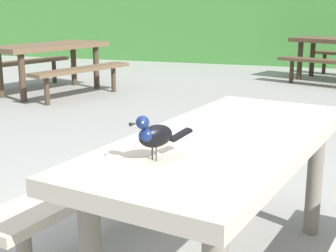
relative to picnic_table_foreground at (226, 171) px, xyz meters
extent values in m
cube|color=#428438|center=(-0.27, 9.45, 0.59)|extent=(28.00, 1.73, 2.29)
cube|color=#B2A893|center=(0.00, 0.00, 0.15)|extent=(1.10, 1.91, 0.07)
cylinder|color=slate|center=(-0.12, 0.74, -0.22)|extent=(0.09, 0.09, 0.67)
cylinder|color=slate|center=(0.40, 0.64, -0.22)|extent=(0.09, 0.09, 0.67)
cube|color=#B2A893|center=(-0.69, 0.14, -0.14)|extent=(0.61, 1.73, 0.05)
cylinder|color=slate|center=(-0.56, 0.77, -0.36)|extent=(0.07, 0.07, 0.39)
ellipsoid|color=black|center=(-0.19, -0.46, 0.28)|extent=(0.15, 0.16, 0.09)
ellipsoid|color=navy|center=(-0.21, -0.50, 0.29)|extent=(0.09, 0.09, 0.06)
sphere|color=navy|center=(-0.22, -0.51, 0.34)|extent=(0.05, 0.05, 0.05)
sphere|color=#EAE08C|center=(-0.21, -0.53, 0.35)|extent=(0.01, 0.01, 0.01)
sphere|color=#EAE08C|center=(-0.24, -0.51, 0.35)|extent=(0.01, 0.01, 0.01)
cone|color=black|center=(-0.25, -0.54, 0.34)|extent=(0.03, 0.03, 0.02)
cube|color=black|center=(-0.12, -0.37, 0.27)|extent=(0.09, 0.10, 0.04)
cylinder|color=#47423D|center=(-0.18, -0.48, 0.21)|extent=(0.01, 0.01, 0.05)
cylinder|color=#47423D|center=(-0.20, -0.46, 0.21)|extent=(0.01, 0.01, 0.05)
cube|color=brown|center=(-3.60, 4.26, 0.15)|extent=(1.31, 1.95, 0.07)
cylinder|color=#423324|center=(-3.11, 4.83, -0.22)|extent=(0.09, 0.09, 0.67)
cylinder|color=#423324|center=(-3.62, 5.01, -0.22)|extent=(0.09, 0.09, 0.67)
cylinder|color=#423324|center=(-3.58, 3.51, -0.22)|extent=(0.09, 0.09, 0.67)
cylinder|color=#423324|center=(-4.08, 3.68, -0.22)|extent=(0.09, 0.09, 0.67)
cube|color=brown|center=(-2.93, 4.03, -0.14)|extent=(0.83, 1.71, 0.05)
cylinder|color=#423324|center=(-2.72, 4.63, -0.36)|extent=(0.07, 0.07, 0.39)
cylinder|color=#423324|center=(-3.15, 3.42, -0.36)|extent=(0.07, 0.07, 0.39)
cube|color=brown|center=(-4.26, 4.49, -0.14)|extent=(0.83, 1.71, 0.05)
cylinder|color=#423324|center=(-4.05, 5.09, -0.36)|extent=(0.07, 0.07, 0.39)
cylinder|color=#382B1D|center=(-0.09, 6.82, -0.22)|extent=(0.09, 0.09, 0.67)
cylinder|color=#382B1D|center=(0.10, 7.31, -0.22)|extent=(0.09, 0.09, 0.67)
cube|color=brown|center=(0.41, 6.16, -0.14)|extent=(1.70, 0.88, 0.05)
cylinder|color=#382B1D|center=(-0.19, 6.39, -0.36)|extent=(0.07, 0.07, 0.39)
cylinder|color=#382B1D|center=(0.31, 7.70, -0.36)|extent=(0.07, 0.07, 0.39)
camera|label=1|loc=(0.44, -2.19, 0.78)|focal=52.28mm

